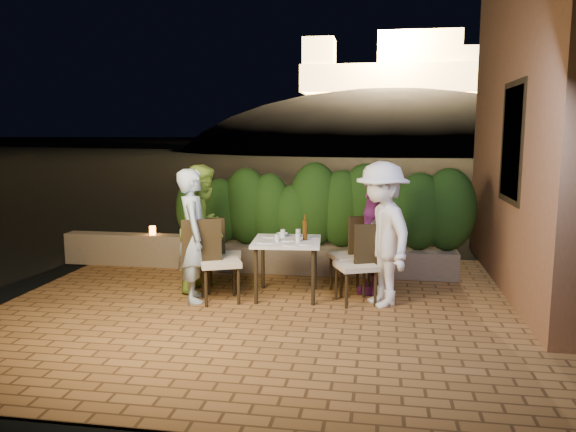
% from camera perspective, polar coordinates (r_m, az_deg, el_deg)
% --- Properties ---
extents(ground, '(400.00, 400.00, 0.00)m').
position_cam_1_polar(ground, '(6.55, -1.25, -10.68)').
color(ground, black).
rests_on(ground, ground).
extents(terrace_floor, '(7.00, 6.00, 0.15)m').
position_cam_1_polar(terrace_floor, '(7.03, -0.49, -9.78)').
color(terrace_floor, brown).
rests_on(terrace_floor, ground).
extents(building_wall, '(1.60, 5.00, 5.00)m').
position_cam_1_polar(building_wall, '(8.45, 26.71, 10.13)').
color(building_wall, '#98603C').
rests_on(building_wall, ground).
extents(window_pane, '(0.08, 1.00, 1.40)m').
position_cam_1_polar(window_pane, '(7.76, 22.01, 6.93)').
color(window_pane, black).
rests_on(window_pane, building_wall).
extents(window_frame, '(0.06, 1.15, 1.55)m').
position_cam_1_polar(window_frame, '(7.76, 21.93, 6.94)').
color(window_frame, black).
rests_on(window_frame, building_wall).
extents(planter, '(4.20, 0.55, 0.40)m').
position_cam_1_polar(planter, '(8.65, 2.86, -4.39)').
color(planter, '#7B694E').
rests_on(planter, ground).
extents(hedge, '(4.00, 0.70, 1.10)m').
position_cam_1_polar(hedge, '(8.51, 2.90, 0.54)').
color(hedge, '#19380F').
rests_on(hedge, planter).
extents(parapet, '(2.20, 0.30, 0.50)m').
position_cam_1_polar(parapet, '(9.45, -15.56, -3.28)').
color(parapet, '#7B694E').
rests_on(parapet, ground).
extents(hill, '(52.00, 40.00, 22.00)m').
position_cam_1_polar(hill, '(66.36, 10.08, 3.13)').
color(hill, black).
rests_on(hill, ground).
extents(fortress, '(26.00, 8.00, 8.00)m').
position_cam_1_polar(fortress, '(66.61, 10.42, 15.65)').
color(fortress, '#FFCC7A').
rests_on(fortress, hill).
extents(dining_table, '(0.94, 0.94, 0.75)m').
position_cam_1_polar(dining_table, '(7.33, -0.13, -5.34)').
color(dining_table, white).
rests_on(dining_table, ground).
extents(plate_nw, '(0.23, 0.23, 0.01)m').
position_cam_1_polar(plate_nw, '(7.10, -2.24, -2.66)').
color(plate_nw, white).
rests_on(plate_nw, dining_table).
extents(plate_sw, '(0.20, 0.20, 0.01)m').
position_cam_1_polar(plate_sw, '(7.48, -1.86, -2.08)').
color(plate_sw, white).
rests_on(plate_sw, dining_table).
extents(plate_ne, '(0.21, 0.21, 0.01)m').
position_cam_1_polar(plate_ne, '(6.99, 1.70, -2.83)').
color(plate_ne, white).
rests_on(plate_ne, dining_table).
extents(plate_se, '(0.24, 0.24, 0.01)m').
position_cam_1_polar(plate_se, '(7.46, 2.18, -2.10)').
color(plate_se, white).
rests_on(plate_se, dining_table).
extents(plate_centre, '(0.24, 0.24, 0.01)m').
position_cam_1_polar(plate_centre, '(7.25, -0.14, -2.42)').
color(plate_centre, white).
rests_on(plate_centre, dining_table).
extents(plate_front, '(0.22, 0.22, 0.01)m').
position_cam_1_polar(plate_front, '(6.95, 0.32, -2.90)').
color(plate_front, white).
rests_on(plate_front, dining_table).
extents(glass_nw, '(0.06, 0.06, 0.10)m').
position_cam_1_polar(glass_nw, '(7.12, -1.12, -2.25)').
color(glass_nw, silver).
rests_on(glass_nw, dining_table).
extents(glass_sw, '(0.06, 0.06, 0.11)m').
position_cam_1_polar(glass_sw, '(7.42, -0.52, -1.78)').
color(glass_sw, silver).
rests_on(glass_sw, dining_table).
extents(glass_ne, '(0.06, 0.06, 0.11)m').
position_cam_1_polar(glass_ne, '(7.15, 1.02, -2.19)').
color(glass_ne, silver).
rests_on(glass_ne, dining_table).
extents(glass_se, '(0.07, 0.07, 0.12)m').
position_cam_1_polar(glass_se, '(7.40, 1.05, -1.78)').
color(glass_se, silver).
rests_on(glass_se, dining_table).
extents(beer_bottle, '(0.06, 0.06, 0.33)m').
position_cam_1_polar(beer_bottle, '(7.24, 1.74, -1.14)').
color(beer_bottle, '#472A0B').
rests_on(beer_bottle, dining_table).
extents(bowl, '(0.16, 0.16, 0.04)m').
position_cam_1_polar(bowl, '(7.53, -0.63, -1.90)').
color(bowl, white).
rests_on(bowl, dining_table).
extents(chair_left_front, '(0.65, 0.65, 1.06)m').
position_cam_1_polar(chair_left_front, '(7.14, -6.94, -4.49)').
color(chair_left_front, black).
rests_on(chair_left_front, ground).
extents(chair_left_back, '(0.56, 0.56, 1.00)m').
position_cam_1_polar(chair_left_back, '(7.63, -6.56, -3.88)').
color(chair_left_back, black).
rests_on(chair_left_back, ground).
extents(chair_right_front, '(0.61, 0.61, 1.00)m').
position_cam_1_polar(chair_right_front, '(7.08, 6.92, -4.89)').
color(chair_right_front, black).
rests_on(chair_right_front, ground).
extents(chair_right_back, '(0.63, 0.63, 1.03)m').
position_cam_1_polar(chair_right_back, '(7.53, 6.32, -3.94)').
color(chair_right_back, black).
rests_on(chair_right_back, ground).
extents(diner_blue, '(0.57, 0.71, 1.68)m').
position_cam_1_polar(diner_blue, '(7.17, -9.54, -1.96)').
color(diner_blue, '#A3C0D2').
rests_on(diner_blue, ground).
extents(diner_green, '(0.72, 0.88, 1.70)m').
position_cam_1_polar(diner_green, '(7.65, -8.55, -1.20)').
color(diner_green, '#90BF3B').
rests_on(diner_green, ground).
extents(diner_white, '(1.13, 1.33, 1.78)m').
position_cam_1_polar(diner_white, '(6.97, 9.46, -1.85)').
color(diner_white, white).
rests_on(diner_white, ground).
extents(diner_purple, '(0.69, 1.06, 1.67)m').
position_cam_1_polar(diner_purple, '(7.49, 8.91, -1.54)').
color(diner_purple, '#7A2872').
rests_on(diner_purple, ground).
extents(parapet_lamp, '(0.10, 0.10, 0.14)m').
position_cam_1_polar(parapet_lamp, '(9.24, -13.60, -1.44)').
color(parapet_lamp, orange).
rests_on(parapet_lamp, parapet).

